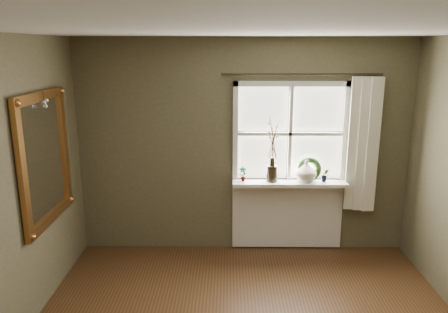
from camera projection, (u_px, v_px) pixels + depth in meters
name	position (u px, v px, depth m)	size (l,w,h in m)	color
ceiling	(258.00, 29.00, 2.76)	(4.50, 4.50, 0.00)	silver
wall_back	(243.00, 147.00, 5.31)	(4.00, 0.10, 2.60)	brown
window_frame	(290.00, 134.00, 5.19)	(1.36, 0.06, 1.24)	silver
window_sill	(289.00, 183.00, 5.23)	(1.36, 0.26, 0.04)	silver
window_apron	(287.00, 214.00, 5.44)	(1.36, 0.04, 0.88)	silver
dark_jug	(272.00, 173.00, 5.20)	(0.13, 0.13, 0.20)	black
cream_vase	(306.00, 171.00, 5.19)	(0.25, 0.25, 0.26)	beige
wreath	(309.00, 172.00, 5.23)	(0.29, 0.29, 0.07)	#25421D
potted_plant_left	(243.00, 174.00, 5.21)	(0.10, 0.06, 0.18)	#25421D
potted_plant_right	(325.00, 175.00, 5.20)	(0.09, 0.07, 0.16)	#25421D
curtain	(362.00, 145.00, 5.11)	(0.36, 0.12, 1.59)	beige
curtain_rod	(302.00, 74.00, 4.96)	(0.03, 0.03, 1.84)	black
gilt_mirror	(45.00, 158.00, 4.23)	(0.10, 1.09, 1.30)	white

